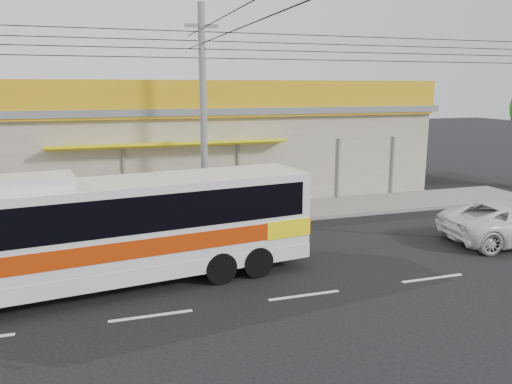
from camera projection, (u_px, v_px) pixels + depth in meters
ground at (273, 264)px, 15.54m from camera, size 120.00×120.00×0.00m
sidewalk at (226, 215)px, 21.12m from camera, size 30.00×3.20×0.15m
lane_markings at (304, 296)px, 13.21m from camera, size 50.00×0.12×0.01m
storefront_building at (199, 148)px, 25.82m from camera, size 22.60×9.20×5.70m
coach_bus at (128, 224)px, 13.59m from camera, size 10.81×3.65×3.27m
motorbike_red at (53, 210)px, 19.61m from camera, size 2.00×0.74×1.04m
utility_pole at (202, 43)px, 18.83m from camera, size 34.00×14.00×8.51m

